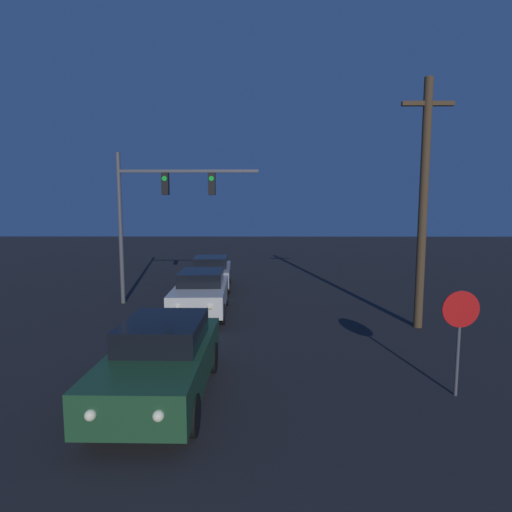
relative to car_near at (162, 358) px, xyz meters
name	(u,v)px	position (x,y,z in m)	size (l,w,h in m)	color
car_near	(162,358)	(0.00, 0.00, 0.00)	(1.97, 4.56, 1.62)	#1E4728
car_mid	(201,292)	(-0.18, 6.82, 0.00)	(2.06, 4.59, 1.62)	beige
car_far	(211,272)	(-0.40, 11.88, 0.00)	(2.12, 4.61, 1.62)	#99999E
traffic_signal_mast	(156,203)	(-2.24, 8.60, 3.37)	(5.83, 0.30, 6.26)	#4C4C51
stop_sign	(460,323)	(6.17, 0.12, 0.74)	(0.77, 0.07, 2.25)	#4C4C51
utility_pole	(423,201)	(7.35, 5.15, 3.35)	(1.65, 0.28, 8.07)	#4C3823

